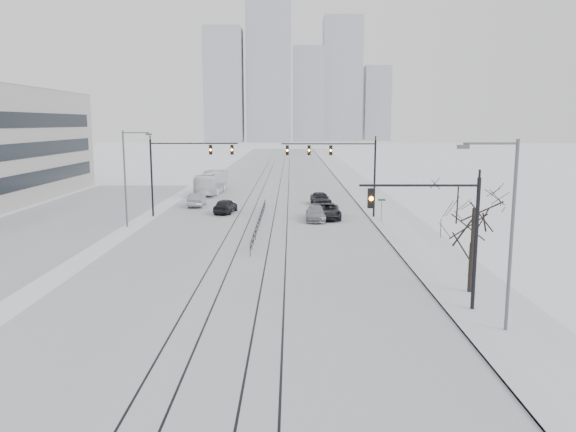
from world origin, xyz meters
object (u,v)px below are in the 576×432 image
at_px(sedan_sb_outer, 197,200).
at_px(sedan_nb_right, 316,214).
at_px(sedan_sb_inner, 226,206).
at_px(sedan_nb_front, 328,211).
at_px(sedan_nb_far, 321,199).
at_px(box_truck, 212,183).
at_px(bare_tree, 473,217).
at_px(traffic_mast_near, 445,225).

xyz_separation_m(sedan_sb_outer, sedan_nb_right, (13.53, -9.65, -0.06)).
xyz_separation_m(sedan_sb_inner, sedan_nb_front, (10.85, -3.45, -0.02)).
distance_m(sedan_nb_far, box_truck, 18.11).
height_order(sedan_nb_front, box_truck, box_truck).
height_order(sedan_sb_outer, box_truck, box_truck).
bearing_deg(bare_tree, sedan_nb_front, 104.16).
bearing_deg(sedan_sb_inner, sedan_nb_far, -141.60).
height_order(sedan_sb_inner, sedan_sb_outer, sedan_sb_inner).
relative_size(sedan_sb_inner, sedan_nb_right, 0.94).
distance_m(sedan_sb_outer, sedan_nb_far, 14.66).
distance_m(sedan_sb_inner, sedan_nb_far, 12.35).
relative_size(sedan_sb_outer, sedan_nb_far, 1.03).
relative_size(bare_tree, sedan_nb_front, 1.11).
relative_size(traffic_mast_near, sedan_sb_inner, 1.52).
height_order(traffic_mast_near, bare_tree, traffic_mast_near).
xyz_separation_m(traffic_mast_near, sedan_sb_outer, (-18.86, 37.12, -3.79)).
distance_m(traffic_mast_near, sedan_sb_outer, 41.81).
bearing_deg(bare_tree, box_truck, 114.66).
bearing_deg(sedan_nb_front, sedan_sb_outer, 150.30).
relative_size(traffic_mast_near, box_truck, 0.65).
height_order(traffic_mast_near, sedan_nb_right, traffic_mast_near).
bearing_deg(box_truck, sedan_nb_front, 129.99).
bearing_deg(sedan_sb_inner, sedan_nb_right, 162.28).
xyz_separation_m(sedan_sb_outer, box_truck, (0.10, 12.02, 0.74)).
xyz_separation_m(traffic_mast_near, sedan_nb_far, (-4.25, 38.33, -3.79)).
relative_size(traffic_mast_near, bare_tree, 1.15).
height_order(bare_tree, sedan_nb_right, bare_tree).
distance_m(bare_tree, box_truck, 50.85).
height_order(sedan_sb_inner, sedan_nb_front, sedan_sb_inner).
relative_size(sedan_sb_inner, sedan_nb_far, 1.01).
height_order(traffic_mast_near, sedan_sb_outer, traffic_mast_near).
relative_size(sedan_nb_front, box_truck, 0.51).
xyz_separation_m(bare_tree, sedan_nb_front, (-6.47, 25.63, -3.72)).
height_order(sedan_sb_outer, sedan_nb_far, sedan_nb_far).
height_order(sedan_sb_inner, sedan_nb_far, sedan_sb_inner).
bearing_deg(sedan_nb_right, sedan_sb_inner, 155.99).
bearing_deg(box_truck, sedan_sb_outer, 93.88).
bearing_deg(sedan_nb_far, sedan_sb_inner, -161.59).
bearing_deg(sedan_sb_inner, traffic_mast_near, 122.94).
bearing_deg(sedan_nb_right, bare_tree, -70.70).
bearing_deg(bare_tree, sedan_sb_outer, 121.95).
bearing_deg(sedan_sb_outer, bare_tree, 120.42).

